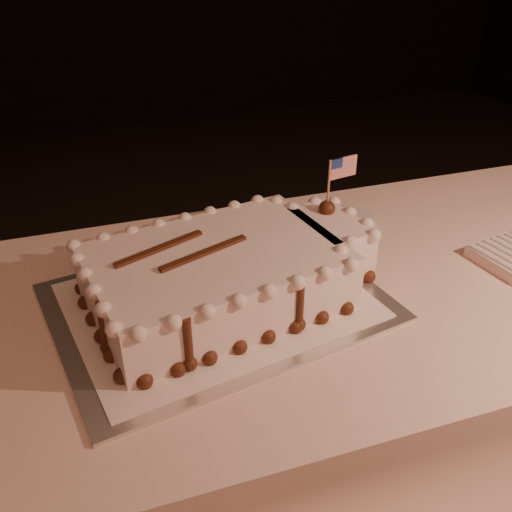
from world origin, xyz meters
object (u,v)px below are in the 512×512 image
object	(u,v)px
banquet_table	(324,410)
cake_board	(217,302)
side_plate	(345,220)
sheet_cake	(231,272)

from	to	relation	value
banquet_table	cake_board	bearing A→B (deg)	179.20
cake_board	banquet_table	bearing A→B (deg)	-11.31
cake_board	side_plate	xyz separation A→B (m)	(0.39, 0.23, 0.00)
banquet_table	side_plate	bearing A→B (deg)	59.72
banquet_table	sheet_cake	size ratio (longest dim) A/B	4.02
banquet_table	side_plate	distance (m)	0.46
banquet_table	side_plate	world-z (taller)	side_plate
side_plate	cake_board	bearing A→B (deg)	-149.61
sheet_cake	side_plate	distance (m)	0.42
side_plate	banquet_table	bearing A→B (deg)	-120.28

